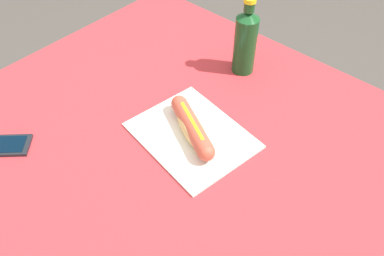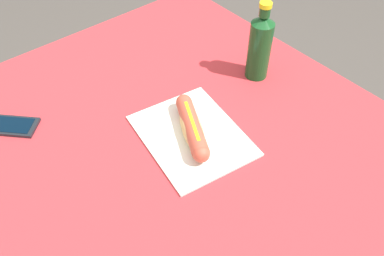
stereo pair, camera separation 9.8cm
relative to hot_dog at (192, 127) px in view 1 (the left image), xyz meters
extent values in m
cylinder|color=brown|center=(-0.50, 0.38, -0.44)|extent=(0.07, 0.07, 0.74)
cylinder|color=brown|center=(0.39, 0.38, -0.44)|extent=(0.07, 0.07, 0.74)
cube|color=brown|center=(-0.05, -0.02, -0.05)|extent=(1.05, 0.96, 0.03)
cube|color=#B72D33|center=(-0.05, -0.02, -0.04)|extent=(1.11, 1.02, 0.00)
cube|color=silver|center=(0.00, 0.00, -0.03)|extent=(0.32, 0.27, 0.01)
ellipsoid|color=#DBB26B|center=(0.00, 0.00, 0.00)|extent=(0.18, 0.12, 0.05)
cylinder|color=#BC4C38|center=(0.00, 0.00, 0.00)|extent=(0.18, 0.12, 0.04)
sphere|color=#BC4C38|center=(0.08, -0.04, 0.00)|extent=(0.04, 0.04, 0.04)
sphere|color=#BC4C38|center=(-0.08, 0.04, 0.00)|extent=(0.04, 0.04, 0.04)
cube|color=yellow|center=(0.00, 0.00, 0.02)|extent=(0.13, 0.07, 0.00)
cube|color=black|center=(-0.32, -0.34, -0.03)|extent=(0.15, 0.14, 0.01)
cube|color=black|center=(-0.32, -0.34, -0.02)|extent=(0.12, 0.12, 0.00)
cylinder|color=#14471E|center=(-0.07, 0.30, 0.05)|extent=(0.06, 0.06, 0.17)
cone|color=#14471E|center=(-0.07, 0.30, 0.15)|extent=(0.06, 0.06, 0.02)
cylinder|color=#14471E|center=(-0.07, 0.30, 0.17)|extent=(0.03, 0.03, 0.03)
cylinder|color=yellow|center=(-0.07, 0.30, 0.19)|extent=(0.03, 0.03, 0.01)
camera|label=1|loc=(0.45, -0.51, 0.71)|focal=37.37mm
camera|label=2|loc=(0.52, -0.44, 0.71)|focal=37.37mm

